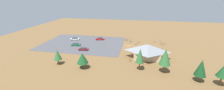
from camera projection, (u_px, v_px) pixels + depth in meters
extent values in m
plane|color=brown|center=(129.00, 46.00, 72.44)|extent=(160.00, 160.00, 0.00)
cube|color=#4C4C51|center=(83.00, 43.00, 76.20)|extent=(41.67, 29.83, 0.05)
cube|color=#C6B28E|center=(147.00, 55.00, 57.39)|extent=(10.12, 6.22, 3.15)
pyramid|color=gray|center=(147.00, 48.00, 56.41)|extent=(13.09, 9.19, 2.85)
cylinder|color=brown|center=(162.00, 52.00, 60.31)|extent=(0.20, 0.20, 3.15)
cylinder|color=brown|center=(132.00, 50.00, 62.58)|extent=(0.20, 0.20, 3.15)
cylinder|color=brown|center=(165.00, 61.00, 52.20)|extent=(0.20, 0.20, 3.15)
cylinder|color=brown|center=(130.00, 58.00, 54.46)|extent=(0.20, 0.20, 3.15)
cylinder|color=brown|center=(126.00, 40.00, 80.24)|extent=(0.60, 0.60, 0.90)
cylinder|color=#99999E|center=(129.00, 40.00, 77.26)|extent=(0.08, 0.08, 2.20)
cube|color=#1959B2|center=(129.00, 39.00, 77.00)|extent=(0.56, 0.04, 0.40)
cylinder|color=brown|center=(58.00, 62.00, 52.80)|extent=(0.42, 0.42, 1.90)
cone|color=#2D6633|center=(57.00, 55.00, 51.87)|extent=(2.83, 2.83, 3.77)
cylinder|color=brown|center=(139.00, 66.00, 48.57)|extent=(0.36, 0.36, 2.80)
cone|color=#2D6633|center=(140.00, 56.00, 47.30)|extent=(2.80, 2.80, 4.99)
cylinder|color=brown|center=(221.00, 81.00, 40.02)|extent=(0.39, 0.39, 2.87)
cone|color=#194C23|center=(224.00, 71.00, 38.96)|extent=(3.17, 3.17, 3.66)
cylinder|color=brown|center=(83.00, 66.00, 49.86)|extent=(0.32, 0.32, 2.00)
cone|color=#194C23|center=(82.00, 58.00, 48.92)|extent=(3.87, 3.87, 3.71)
cylinder|color=brown|center=(164.00, 68.00, 47.01)|extent=(0.40, 0.40, 2.85)
cone|color=#2D6633|center=(165.00, 57.00, 45.66)|extent=(3.70, 3.70, 5.40)
cylinder|color=brown|center=(199.00, 78.00, 42.13)|extent=(0.44, 0.44, 2.01)
cone|color=#14421E|center=(201.00, 68.00, 41.00)|extent=(3.25, 3.25, 4.93)
torus|color=black|center=(130.00, 41.00, 78.21)|extent=(0.47, 0.55, 0.69)
torus|color=black|center=(131.00, 42.00, 77.39)|extent=(0.47, 0.55, 0.69)
cylinder|color=black|center=(131.00, 41.00, 77.76)|extent=(0.61, 0.72, 0.04)
cylinder|color=black|center=(131.00, 41.00, 77.88)|extent=(0.04, 0.04, 0.41)
cube|color=black|center=(131.00, 41.00, 77.81)|extent=(0.19, 0.20, 0.05)
cylinder|color=black|center=(131.00, 41.00, 77.40)|extent=(0.04, 0.04, 0.46)
cylinder|color=black|center=(131.00, 41.00, 77.32)|extent=(0.39, 0.33, 0.03)
torus|color=black|center=(163.00, 45.00, 72.62)|extent=(0.68, 0.31, 0.72)
torus|color=black|center=(161.00, 45.00, 73.15)|extent=(0.68, 0.31, 0.72)
cylinder|color=silver|center=(162.00, 44.00, 72.84)|extent=(0.89, 0.39, 0.04)
cylinder|color=silver|center=(162.00, 44.00, 72.72)|extent=(0.04, 0.04, 0.41)
cube|color=black|center=(162.00, 44.00, 72.65)|extent=(0.22, 0.15, 0.05)
cylinder|color=silver|center=(161.00, 44.00, 73.02)|extent=(0.04, 0.04, 0.45)
cylinder|color=black|center=(161.00, 44.00, 72.95)|extent=(0.21, 0.46, 0.03)
torus|color=black|center=(136.00, 44.00, 73.86)|extent=(0.67, 0.41, 0.75)
torus|color=black|center=(134.00, 44.00, 73.53)|extent=(0.67, 0.41, 0.75)
cylinder|color=#722D9E|center=(135.00, 44.00, 73.66)|extent=(0.85, 0.52, 0.04)
cylinder|color=#722D9E|center=(136.00, 44.00, 73.68)|extent=(0.04, 0.04, 0.45)
cube|color=black|center=(136.00, 43.00, 73.61)|extent=(0.21, 0.17, 0.05)
cylinder|color=#722D9E|center=(135.00, 44.00, 73.49)|extent=(0.04, 0.04, 0.48)
cylinder|color=black|center=(135.00, 43.00, 73.41)|extent=(0.27, 0.43, 0.03)
torus|color=black|center=(140.00, 42.00, 76.56)|extent=(0.53, 0.52, 0.70)
torus|color=black|center=(138.00, 43.00, 76.02)|extent=(0.53, 0.52, 0.70)
cylinder|color=red|center=(139.00, 42.00, 76.25)|extent=(0.72, 0.70, 0.04)
cylinder|color=red|center=(139.00, 42.00, 76.33)|extent=(0.04, 0.04, 0.38)
cube|color=black|center=(139.00, 42.00, 76.26)|extent=(0.20, 0.20, 0.05)
cylinder|color=red|center=(139.00, 42.00, 75.99)|extent=(0.04, 0.04, 0.47)
cylinder|color=black|center=(139.00, 42.00, 75.92)|extent=(0.36, 0.37, 0.03)
torus|color=black|center=(128.00, 43.00, 74.81)|extent=(0.52, 0.47, 0.66)
torus|color=black|center=(129.00, 43.00, 75.29)|extent=(0.52, 0.47, 0.66)
cylinder|color=#B7B7BC|center=(128.00, 43.00, 75.01)|extent=(0.70, 0.64, 0.04)
cylinder|color=#B7B7BC|center=(128.00, 43.00, 74.90)|extent=(0.04, 0.04, 0.41)
cube|color=black|center=(128.00, 43.00, 74.83)|extent=(0.20, 0.19, 0.05)
cylinder|color=#B7B7BC|center=(129.00, 43.00, 75.18)|extent=(0.04, 0.04, 0.39)
cylinder|color=black|center=(129.00, 42.00, 75.12)|extent=(0.35, 0.38, 0.03)
torus|color=black|center=(154.00, 42.00, 77.95)|extent=(0.51, 0.47, 0.65)
torus|color=black|center=(156.00, 42.00, 77.13)|extent=(0.51, 0.47, 0.65)
cylinder|color=orange|center=(155.00, 42.00, 77.50)|extent=(0.76, 0.70, 0.04)
cylinder|color=orange|center=(154.00, 41.00, 77.62)|extent=(0.04, 0.04, 0.40)
cube|color=black|center=(155.00, 41.00, 77.56)|extent=(0.20, 0.19, 0.05)
cylinder|color=orange|center=(155.00, 42.00, 77.14)|extent=(0.04, 0.04, 0.44)
cylinder|color=black|center=(155.00, 41.00, 77.07)|extent=(0.35, 0.37, 0.03)
torus|color=black|center=(161.00, 42.00, 77.50)|extent=(0.66, 0.16, 0.66)
torus|color=black|center=(159.00, 42.00, 77.85)|extent=(0.66, 0.16, 0.66)
cylinder|color=#2347B7|center=(160.00, 42.00, 77.64)|extent=(0.92, 0.20, 0.04)
cylinder|color=#2347B7|center=(161.00, 41.00, 77.55)|extent=(0.04, 0.04, 0.36)
cube|color=black|center=(161.00, 41.00, 77.50)|extent=(0.21, 0.11, 0.05)
cylinder|color=#2347B7|center=(159.00, 41.00, 77.74)|extent=(0.04, 0.04, 0.44)
cylinder|color=black|center=(160.00, 41.00, 77.67)|extent=(0.12, 0.48, 0.03)
torus|color=black|center=(165.00, 44.00, 73.39)|extent=(0.26, 0.65, 0.67)
torus|color=black|center=(165.00, 44.00, 74.22)|extent=(0.26, 0.65, 0.67)
cylinder|color=#1E7F38|center=(165.00, 44.00, 73.77)|extent=(0.34, 0.89, 0.04)
cylinder|color=#1E7F38|center=(165.00, 44.00, 73.59)|extent=(0.04, 0.04, 0.41)
cube|color=black|center=(165.00, 43.00, 73.52)|extent=(0.14, 0.22, 0.05)
cylinder|color=#1E7F38|center=(165.00, 43.00, 74.06)|extent=(0.04, 0.04, 0.48)
cylinder|color=black|center=(165.00, 43.00, 73.98)|extent=(0.46, 0.19, 0.03)
torus|color=black|center=(161.00, 43.00, 74.96)|extent=(0.71, 0.31, 0.75)
torus|color=black|center=(163.00, 44.00, 74.47)|extent=(0.71, 0.31, 0.75)
cylinder|color=#197A7F|center=(162.00, 43.00, 74.67)|extent=(0.86, 0.36, 0.04)
cylinder|color=#197A7F|center=(161.00, 43.00, 74.73)|extent=(0.04, 0.04, 0.46)
cube|color=black|center=(161.00, 43.00, 74.65)|extent=(0.22, 0.15, 0.05)
cylinder|color=#197A7F|center=(162.00, 43.00, 74.44)|extent=(0.04, 0.04, 0.46)
cylinder|color=black|center=(162.00, 43.00, 74.37)|extent=(0.21, 0.46, 0.03)
cube|color=red|center=(100.00, 39.00, 81.87)|extent=(5.05, 2.76, 0.61)
cube|color=#2D3842|center=(100.00, 38.00, 81.67)|extent=(2.94, 2.14, 0.60)
cylinder|color=black|center=(97.00, 40.00, 81.15)|extent=(0.67, 0.34, 0.64)
cylinder|color=black|center=(97.00, 39.00, 82.73)|extent=(0.67, 0.34, 0.64)
cylinder|color=black|center=(103.00, 40.00, 81.14)|extent=(0.67, 0.34, 0.64)
cylinder|color=black|center=(103.00, 39.00, 82.72)|extent=(0.67, 0.34, 0.64)
cube|color=white|center=(75.00, 39.00, 81.56)|extent=(4.96, 2.72, 0.64)
cube|color=#2D3842|center=(75.00, 38.00, 81.36)|extent=(2.90, 2.06, 0.58)
cylinder|color=black|center=(72.00, 40.00, 80.87)|extent=(0.67, 0.36, 0.64)
cylinder|color=black|center=(72.00, 39.00, 82.29)|extent=(0.67, 0.36, 0.64)
cylinder|color=black|center=(78.00, 40.00, 80.98)|extent=(0.67, 0.36, 0.64)
cylinder|color=black|center=(78.00, 39.00, 82.39)|extent=(0.67, 0.36, 0.64)
cube|color=maroon|center=(83.00, 49.00, 66.35)|extent=(4.55, 2.28, 0.59)
cube|color=#2D3842|center=(83.00, 48.00, 66.17)|extent=(2.61, 1.84, 0.51)
cylinder|color=black|center=(80.00, 50.00, 65.79)|extent=(0.66, 0.30, 0.64)
cylinder|color=black|center=(81.00, 49.00, 67.24)|extent=(0.66, 0.30, 0.64)
cylinder|color=black|center=(86.00, 50.00, 65.59)|extent=(0.66, 0.30, 0.64)
cylinder|color=black|center=(87.00, 49.00, 67.05)|extent=(0.66, 0.30, 0.64)
cube|color=#1E6B3D|center=(76.00, 45.00, 72.45)|extent=(4.66, 2.32, 0.59)
cube|color=#2D3842|center=(76.00, 44.00, 72.27)|extent=(2.67, 1.89, 0.47)
cylinder|color=black|center=(72.00, 45.00, 71.87)|extent=(0.66, 0.29, 0.64)
cylinder|color=black|center=(73.00, 44.00, 73.40)|extent=(0.66, 0.29, 0.64)
cylinder|color=black|center=(78.00, 46.00, 71.62)|extent=(0.66, 0.29, 0.64)
cylinder|color=black|center=(79.00, 44.00, 73.16)|extent=(0.66, 0.29, 0.64)
cube|color=#2D3347|center=(146.00, 47.00, 69.93)|extent=(0.40, 0.39, 0.89)
cylinder|color=yellow|center=(146.00, 45.00, 69.69)|extent=(0.36, 0.36, 0.63)
sphere|color=tan|center=(146.00, 44.00, 69.55)|extent=(0.24, 0.24, 0.24)
cube|color=#2D3347|center=(147.00, 46.00, 71.39)|extent=(0.39, 0.35, 0.90)
cylinder|color=blue|center=(147.00, 44.00, 71.14)|extent=(0.36, 0.36, 0.61)
sphere|color=tan|center=(147.00, 43.00, 71.00)|extent=(0.24, 0.24, 0.24)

